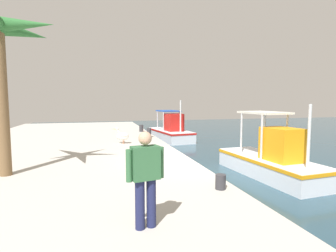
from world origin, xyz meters
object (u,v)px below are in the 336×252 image
object	(u,v)px
pelican	(123,136)
palm_tree	(1,43)
fisherman_standing	(145,175)
mooring_bollard_second	(149,133)
fishing_boat_second	(272,160)
mooring_bollard_nearest	(141,128)
mooring_bollard_third	(221,182)
fishing_boat_nearest	(171,132)

from	to	relation	value
pelican	palm_tree	world-z (taller)	palm_tree
fisherman_standing	mooring_bollard_second	size ratio (longest dim) A/B	2.98
fishing_boat_second	fisherman_standing	xyz separation A→B (m)	(4.49, -5.65, 1.06)
mooring_bollard_nearest	mooring_bollard_third	world-z (taller)	mooring_bollard_nearest
fishing_boat_nearest	pelican	world-z (taller)	fishing_boat_nearest
mooring_bollard_nearest	mooring_bollard_third	size ratio (longest dim) A/B	1.32
fishing_boat_nearest	fishing_boat_second	bearing A→B (deg)	7.02
fishing_boat_second	mooring_bollard_nearest	distance (m)	10.13
fishing_boat_second	mooring_bollard_second	distance (m)	7.43
fishing_boat_second	mooring_bollard_third	distance (m)	4.69
pelican	fishing_boat_nearest	bearing A→B (deg)	144.60
fishing_boat_nearest	mooring_bollard_third	xyz separation A→B (m)	(13.19, -2.33, 0.33)
fishing_boat_second	mooring_bollard_nearest	bearing A→B (deg)	-159.26
fishing_boat_nearest	mooring_bollard_nearest	bearing A→B (deg)	-73.07
fishing_boat_nearest	mooring_bollard_third	size ratio (longest dim) A/B	13.79
fishing_boat_second	mooring_bollard_third	xyz separation A→B (m)	(3.01, -3.59, 0.34)
fishing_boat_second	mooring_bollard_nearest	size ratio (longest dim) A/B	10.36
palm_tree	mooring_bollard_nearest	bearing A→B (deg)	151.71
mooring_bollard_third	palm_tree	distance (m)	6.88
pelican	mooring_bollard_third	world-z (taller)	pelican
fishing_boat_nearest	palm_tree	size ratio (longest dim) A/B	1.12
palm_tree	fisherman_standing	bearing A→B (deg)	38.68
fishing_boat_nearest	mooring_bollard_second	size ratio (longest dim) A/B	9.09
fishing_boat_nearest	mooring_bollard_third	bearing A→B (deg)	-10.02
mooring_bollard_second	mooring_bollard_third	distance (m)	9.51
fisherman_standing	mooring_bollard_third	xyz separation A→B (m)	(-1.48, 2.07, -0.72)
mooring_bollard_third	palm_tree	world-z (taller)	palm_tree
fisherman_standing	mooring_bollard_nearest	world-z (taller)	fisherman_standing
pelican	fisherman_standing	bearing A→B (deg)	-2.38
fishing_boat_second	fisherman_standing	world-z (taller)	fishing_boat_second
pelican	mooring_bollard_nearest	size ratio (longest dim) A/B	1.97
fisherman_standing	palm_tree	xyz separation A→B (m)	(-4.07, -3.26, 2.78)
fisherman_standing	mooring_bollard_second	xyz separation A→B (m)	(-10.99, 2.07, -0.63)
mooring_bollard_nearest	mooring_bollard_second	xyz separation A→B (m)	(2.97, 0.00, 0.04)
fishing_boat_second	mooring_bollard_second	size ratio (longest dim) A/B	8.99
fishing_boat_nearest	mooring_bollard_second	distance (m)	4.38
fishing_boat_second	mooring_bollard_third	world-z (taller)	fishing_boat_second
pelican	mooring_bollard_third	bearing A→B (deg)	12.67
fishing_boat_nearest	palm_tree	distance (m)	13.62
mooring_bollard_second	palm_tree	bearing A→B (deg)	-37.58
fishing_boat_second	mooring_bollard_third	bearing A→B (deg)	-49.98
fisherman_standing	mooring_bollard_nearest	bearing A→B (deg)	171.58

